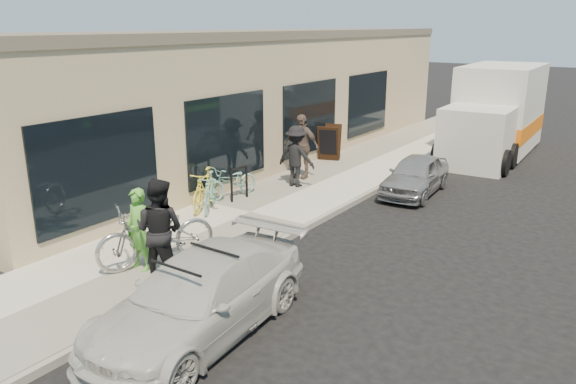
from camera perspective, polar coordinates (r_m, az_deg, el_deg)
The scene contains 17 objects.
ground at distance 10.05m, azimuth -5.45°, elevation -9.45°, with size 120.00×120.00×0.00m, color black.
sidewalk at distance 13.34m, azimuth -3.86°, elevation -2.32°, with size 3.00×34.00×0.15m, color beige.
curb at distance 12.49m, azimuth 1.76°, elevation -3.68°, with size 0.12×34.00×0.13m, color gray.
storefront at distance 18.68m, azimuth -2.34°, elevation 9.65°, with size 3.60×20.00×4.22m.
bike_rack at distance 14.13m, azimuth -4.99°, elevation 1.23°, with size 0.10×0.60×0.85m.
sandwich_board at distance 18.32m, azimuth 4.21°, elevation 5.06°, with size 0.88×0.88×1.13m.
sedan_white at distance 8.44m, azimuth -8.93°, elevation -10.46°, with size 1.95×4.19×1.22m.
sedan_silver at distance 15.47m, azimuth 12.82°, elevation 1.69°, with size 1.22×3.04×1.04m, color gray.
moving_truck at distance 20.99m, azimuth 20.33°, elevation 7.28°, with size 2.55×6.27×3.04m.
tandem_bike at distance 10.52m, azimuth -13.22°, elevation -4.23°, with size 0.78×2.23×1.17m, color #ADADAF.
woman_rider at distance 10.36m, azimuth -14.93°, elevation -3.71°, with size 0.55×0.36×1.51m, color #54A838.
man_standing at distance 9.79m, azimuth -12.93°, elevation -3.79°, with size 0.88×0.69×1.82m, color black.
cruiser_bike_a at distance 13.45m, azimuth -7.94°, elevation 0.03°, with size 0.42×1.48×0.89m, color #7DBBAC.
cruiser_bike_b at distance 14.33m, azimuth -5.71°, elevation 1.05°, with size 0.56×1.59×0.84m, color #7DBBAC.
cruiser_bike_c at distance 13.56m, azimuth -8.44°, elevation 0.30°, with size 0.45×1.59×0.96m, color yellow.
bystander_a at distance 15.21m, azimuth 0.84°, elevation 3.65°, with size 1.07×0.62×1.66m, color black.
bystander_b at distance 16.06m, azimuth 1.34°, elevation 4.68°, with size 1.08×0.45×1.84m, color brown.
Camera 1 is at (5.85, -6.87, 4.42)m, focal length 35.00 mm.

